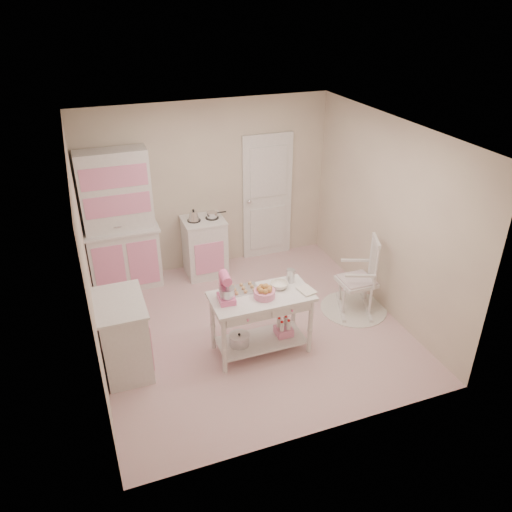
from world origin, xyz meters
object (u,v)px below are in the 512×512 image
Objects in this scene: work_table at (261,323)px; stand_mixer at (226,289)px; stove at (205,247)px; base_cabinet at (124,335)px; bread_basket at (264,294)px; rocking_chair at (357,275)px; hutch at (120,222)px.

stand_mixer is at bearing 177.27° from work_table.
base_cabinet is at bearing -128.22° from stove.
base_cabinet is 3.68× the size of bread_basket.
work_table is at bearing -86.15° from stove.
bread_basket is at bearing -10.38° from base_cabinet.
stove reaches higher than work_table.
stand_mixer is at bearing -97.73° from stove.
base_cabinet is 3.13m from rocking_chair.
stove is 0.77× the size of work_table.
hutch is 8.32× the size of bread_basket.
bread_basket is at bearing -85.71° from stove.
bread_basket is at bearing -68.20° from work_table.
base_cabinet reaches higher than work_table.
stand_mixer is (-0.28, -2.06, 0.51)m from stove.
base_cabinet is 1.29m from stand_mixer.
hutch is 6.12× the size of stand_mixer.
hutch is 2.26× the size of base_cabinet.
hutch is 2.58m from bread_basket.
stand_mixer is 0.46m from bread_basket.
rocking_chair is 3.24× the size of stand_mixer.
hutch is 1.73× the size of work_table.
bread_basket is (0.02, -0.05, 0.45)m from work_table.
bread_basket is at bearing -142.77° from rocking_chair.
rocking_chair is at bearing 14.04° from work_table.
stove and base_cabinet have the same top height.
base_cabinet reaches higher than bread_basket.
rocking_chair is 2.03m from stand_mixer.
rocking_chair is at bearing 2.55° from base_cabinet.
stand_mixer is (1.17, -0.22, 0.51)m from base_cabinet.
base_cabinet is at bearing -97.47° from hutch.
rocking_chair is at bearing -45.44° from stove.
base_cabinet is (-0.25, -1.89, -0.58)m from hutch.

